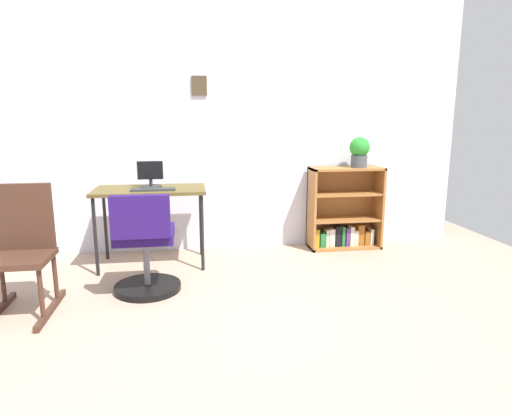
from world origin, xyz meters
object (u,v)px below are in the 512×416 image
at_px(desk, 150,195).
at_px(rocking_chair, 21,249).
at_px(bookshelf_low, 343,213).
at_px(keyboard, 153,189).
at_px(office_chair, 145,250).
at_px(potted_plant_on_shelf, 359,151).
at_px(monitor, 150,176).

xyz_separation_m(desk, rocking_chair, (-0.82, -0.87, -0.20)).
bearing_deg(rocking_chair, bookshelf_low, 23.01).
height_order(desk, keyboard, keyboard).
bearing_deg(rocking_chair, keyboard, 41.24).
distance_m(office_chair, potted_plant_on_shelf, 2.37).
xyz_separation_m(rocking_chair, potted_plant_on_shelf, (2.89, 1.12, 0.56)).
bearing_deg(rocking_chair, monitor, 49.08).
relative_size(keyboard, bookshelf_low, 0.45).
distance_m(rocking_chair, bookshelf_low, 3.01).
bearing_deg(office_chair, desk, 90.29).
relative_size(rocking_chair, bookshelf_low, 1.06).
xyz_separation_m(monitor, bookshelf_low, (1.95, 0.23, -0.46)).
bearing_deg(keyboard, potted_plant_on_shelf, 10.33).
height_order(monitor, potted_plant_on_shelf, potted_plant_on_shelf).
bearing_deg(desk, monitor, 87.04).
height_order(office_chair, rocking_chair, rocking_chair).
bearing_deg(potted_plant_on_shelf, bookshelf_low, 156.92).
bearing_deg(monitor, bookshelf_low, 6.69).
bearing_deg(desk, potted_plant_on_shelf, 6.82).
relative_size(monitor, office_chair, 0.29).
bearing_deg(keyboard, office_chair, -93.56).
height_order(keyboard, bookshelf_low, bookshelf_low).
distance_m(monitor, bookshelf_low, 2.01).
xyz_separation_m(bookshelf_low, potted_plant_on_shelf, (0.12, -0.05, 0.65)).
height_order(bookshelf_low, potted_plant_on_shelf, potted_plant_on_shelf).
bearing_deg(keyboard, rocking_chair, -138.76).
relative_size(monitor, keyboard, 0.62).
bearing_deg(potted_plant_on_shelf, keyboard, -169.67).
bearing_deg(rocking_chair, office_chair, 12.03).
xyz_separation_m(desk, keyboard, (0.04, -0.12, 0.07)).
distance_m(monitor, keyboard, 0.22).
distance_m(keyboard, bookshelf_low, 1.99).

